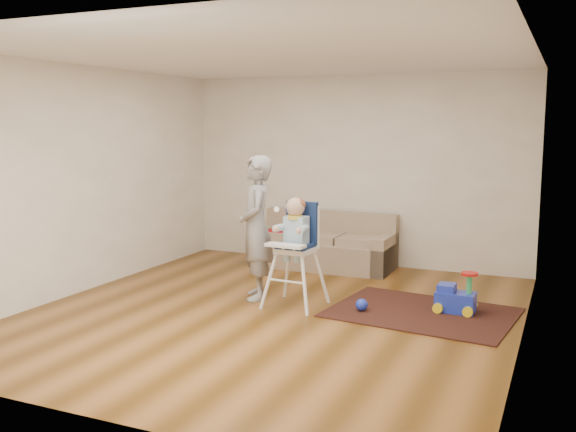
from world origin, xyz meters
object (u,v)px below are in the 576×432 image
at_px(adult, 256,228).
at_px(high_chair, 295,254).
at_px(toy_ball, 362,305).
at_px(side_table, 303,246).
at_px(ride_on_toy, 456,291).
at_px(sofa, 323,241).

bearing_deg(adult, high_chair, 49.10).
bearing_deg(toy_ball, adult, 177.59).
xyz_separation_m(side_table, ride_on_toy, (2.50, -1.75, 0.01)).
bearing_deg(toy_ball, high_chair, -175.39).
bearing_deg(side_table, toy_ball, -53.52).
height_order(high_chair, adult, adult).
distance_m(sofa, adult, 1.89).
xyz_separation_m(sofa, ride_on_toy, (2.09, -1.50, -0.14)).
relative_size(side_table, high_chair, 0.38).
xyz_separation_m(sofa, high_chair, (0.41, -1.94, 0.21)).
relative_size(sofa, high_chair, 1.61).
bearing_deg(high_chair, adult, 171.42).
distance_m(side_table, ride_on_toy, 3.05).
distance_m(sofa, side_table, 0.50).
xyz_separation_m(sofa, toy_ball, (1.16, -1.88, -0.30)).
bearing_deg(side_table, high_chair, -69.44).
height_order(side_table, ride_on_toy, side_table).
height_order(sofa, ride_on_toy, sofa).
bearing_deg(high_chair, sofa, 105.34).
relative_size(side_table, adult, 0.28).
bearing_deg(sofa, ride_on_toy, -35.98).
height_order(ride_on_toy, toy_ball, ride_on_toy).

